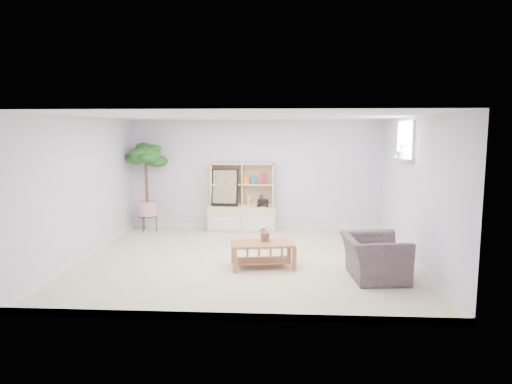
# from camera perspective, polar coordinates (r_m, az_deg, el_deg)

# --- Properties ---
(floor) EXTENTS (5.50, 5.00, 0.01)m
(floor) POSITION_cam_1_polar(r_m,az_deg,el_deg) (7.79, -1.22, -8.45)
(floor) COLOR beige
(floor) RESTS_ON ground
(ceiling) EXTENTS (5.50, 5.00, 0.01)m
(ceiling) POSITION_cam_1_polar(r_m,az_deg,el_deg) (7.49, -1.27, 9.47)
(ceiling) COLOR white
(ceiling) RESTS_ON walls
(walls) EXTENTS (5.51, 5.01, 2.40)m
(walls) POSITION_cam_1_polar(r_m,az_deg,el_deg) (7.55, -1.24, 0.33)
(walls) COLOR silver
(walls) RESTS_ON floor
(baseboard) EXTENTS (5.50, 5.00, 0.10)m
(baseboard) POSITION_cam_1_polar(r_m,az_deg,el_deg) (7.78, -1.22, -8.10)
(baseboard) COLOR white
(baseboard) RESTS_ON floor
(window) EXTENTS (0.10, 0.98, 0.68)m
(window) POSITION_cam_1_polar(r_m,az_deg,el_deg) (8.34, 18.25, 6.16)
(window) COLOR white
(window) RESTS_ON walls
(window_sill) EXTENTS (0.14, 1.00, 0.04)m
(window_sill) POSITION_cam_1_polar(r_m,az_deg,el_deg) (8.34, 17.76, 3.98)
(window_sill) COLOR white
(window_sill) RESTS_ON walls
(storage_unit) EXTENTS (1.47, 0.49, 1.47)m
(storage_unit) POSITION_cam_1_polar(r_m,az_deg,el_deg) (9.85, -1.76, -0.68)
(storage_unit) COLOR tan
(storage_unit) RESTS_ON floor
(poster) EXTENTS (0.58, 0.18, 0.80)m
(poster) POSITION_cam_1_polar(r_m,az_deg,el_deg) (9.82, -3.92, 0.54)
(poster) COLOR gold
(poster) RESTS_ON storage_unit
(toy_truck) EXTENTS (0.33, 0.24, 0.17)m
(toy_truck) POSITION_cam_1_polar(r_m,az_deg,el_deg) (9.76, 0.88, -1.32)
(toy_truck) COLOR black
(toy_truck) RESTS_ON storage_unit
(coffee_table) EXTENTS (1.06, 0.69, 0.40)m
(coffee_table) POSITION_cam_1_polar(r_m,az_deg,el_deg) (7.33, 0.88, -7.86)
(coffee_table) COLOR #98522D
(coffee_table) RESTS_ON floor
(table_plant) EXTENTS (0.31, 0.29, 0.27)m
(table_plant) POSITION_cam_1_polar(r_m,az_deg,el_deg) (7.35, 1.20, -5.12)
(table_plant) COLOR #267434
(table_plant) RESTS_ON coffee_table
(floor_tree) EXTENTS (0.84, 0.84, 1.92)m
(floor_tree) POSITION_cam_1_polar(r_m,az_deg,el_deg) (10.02, -13.51, 0.55)
(floor_tree) COLOR #0D500F
(floor_tree) RESTS_ON floor
(armchair) EXTENTS (0.93, 1.05, 0.72)m
(armchair) POSITION_cam_1_polar(r_m,az_deg,el_deg) (6.98, 14.57, -7.56)
(armchair) COLOR navy
(armchair) RESTS_ON floor
(sill_plant) EXTENTS (0.14, 0.11, 0.24)m
(sill_plant) POSITION_cam_1_polar(r_m,az_deg,el_deg) (8.44, 17.61, 4.97)
(sill_plant) COLOR #0D500F
(sill_plant) RESTS_ON window_sill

